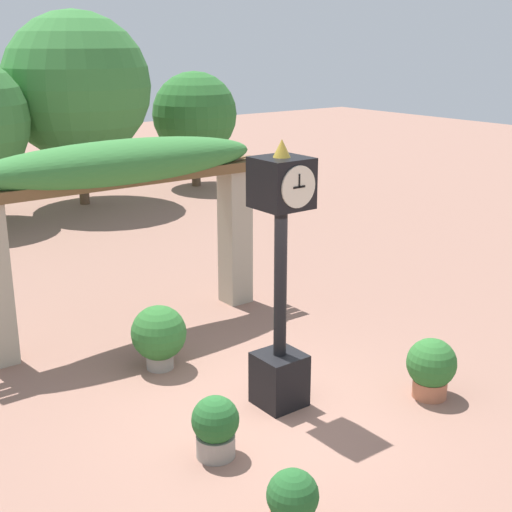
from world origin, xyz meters
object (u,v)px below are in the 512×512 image
(potted_plant_near_right, at_px, (292,505))
(potted_plant_far_left, at_px, (431,367))
(potted_plant_far_right, at_px, (215,426))
(potted_plant_near_left, at_px, (159,335))
(pedestal_clock, at_px, (280,282))

(potted_plant_near_right, height_order, potted_plant_far_left, potted_plant_far_left)
(potted_plant_far_right, bearing_deg, potted_plant_near_left, 75.20)
(potted_plant_near_left, bearing_deg, potted_plant_far_left, -50.18)
(pedestal_clock, xyz_separation_m, potted_plant_near_right, (-1.56, -2.13, -1.29))
(potted_plant_far_left, bearing_deg, potted_plant_near_left, 129.82)
(potted_plant_near_right, height_order, potted_plant_far_right, potted_plant_near_right)
(potted_plant_far_left, relative_size, potted_plant_far_right, 1.11)
(potted_plant_near_right, xyz_separation_m, potted_plant_far_left, (3.28, 1.08, 0.04))
(potted_plant_near_left, height_order, potted_plant_far_right, potted_plant_near_left)
(potted_plant_near_left, distance_m, potted_plant_near_right, 4.09)
(potted_plant_near_left, height_order, potted_plant_far_left, potted_plant_near_left)
(potted_plant_near_right, bearing_deg, pedestal_clock, 53.76)
(pedestal_clock, relative_size, potted_plant_far_left, 4.22)
(potted_plant_near_right, bearing_deg, potted_plant_near_left, 77.93)
(potted_plant_near_right, bearing_deg, potted_plant_far_left, 18.27)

